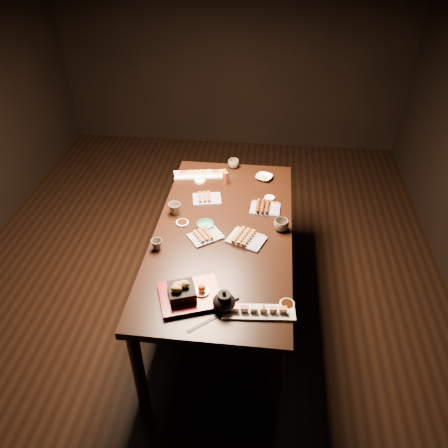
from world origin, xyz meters
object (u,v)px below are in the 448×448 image
Objects in this scene: teapot at (224,300)px; teacup_far_left at (175,209)px; edamame_bowl_cream at (264,177)px; edamame_bowl_green at (205,225)px; dining_table at (223,272)px; yakitori_plate_right at (246,237)px; tempura_tray at (190,290)px; sushi_platter_near at (259,310)px; condiment_bottle at (225,176)px; sushi_platter_far at (199,173)px; yakitori_plate_left at (207,197)px; teacup_mid_right at (281,225)px; teacup_near_left at (157,245)px; yakitori_plate_center at (206,234)px; teacup_far_right at (233,164)px.

teacup_far_left is at bearing 106.87° from teapot.
teacup_far_left is (-0.60, -0.53, 0.02)m from edamame_bowl_cream.
edamame_bowl_green is 1.30× the size of teacup_far_left.
dining_table is 8.00× the size of yakitori_plate_right.
dining_table is 0.76m from tempura_tray.
condiment_bottle is (-0.32, 1.27, 0.04)m from sushi_platter_near.
edamame_bowl_green is 0.82× the size of condiment_bottle.
sushi_platter_near is at bearing -53.36° from teacup_far_left.
sushi_platter_far is 2.67× the size of teapot.
yakitori_plate_left is 1.62× the size of edamame_bowl_cream.
sushi_platter_near is at bearing -58.47° from yakitori_plate_right.
teacup_near_left is at bearing -159.81° from teacup_mid_right.
teapot is at bearing -108.94° from yakitori_plate_center.
sushi_platter_far is at bearing 102.51° from edamame_bowl_green.
edamame_bowl_green is 0.57m from condiment_bottle.
yakitori_plate_center reaches higher than edamame_bowl_green.
teacup_far_left is at bearing -146.85° from yakitori_plate_left.
sushi_platter_far is at bearing 109.26° from dining_table.
edamame_bowl_cream is 1.74× the size of teacup_near_left.
teacup_far_left is at bearing 70.88° from sushi_platter_far.
yakitori_plate_center is at bearing -94.57° from condiment_bottle.
teapot is (0.08, -0.67, 0.44)m from dining_table.
sushi_platter_near is 0.19m from teapot.
sushi_platter_near is at bearing -60.96° from edamame_bowl_green.
tempura_tray is 4.61× the size of teacup_near_left.
sushi_platter_far is 4.36× the size of teacup_far_right.
tempura_tray is at bearing -105.13° from edamame_bowl_cream.
teacup_mid_right is at bearing -51.08° from condiment_bottle.
sushi_platter_far is 0.92m from teacup_near_left.
yakitori_plate_left is 2.81× the size of teacup_near_left.
edamame_bowl_green is 0.72m from teapot.
sushi_platter_near is 2.67× the size of teapot.
teacup_far_right is at bearing 88.65° from dining_table.
teapot is (0.44, -0.83, 0.02)m from teacup_far_left.
teacup_near_left reaches higher than yakitori_plate_right.
sushi_platter_near is 0.75m from teacup_mid_right.
teapot is (-0.16, -1.35, 0.05)m from edamame_bowl_cream.
yakitori_plate_left is 0.26m from condiment_bottle.
teacup_far_right is at bearing 82.36° from edamame_bowl_green.
teacup_far_left is at bearing 121.68° from sushi_platter_near.
teacup_far_right is at bearing 81.44° from condiment_bottle.
teapot reaches higher than dining_table.
teapot is (0.47, -0.44, 0.03)m from teacup_near_left.
yakitori_plate_right is at bearing -25.30° from teacup_far_left.
teacup_far_right is (-0.28, 1.52, 0.01)m from sushi_platter_near.
tempura_tray reaches higher than sushi_platter_far.
sushi_platter_near is 4.50× the size of teacup_far_left.
sushi_platter_far is 5.42× the size of teacup_near_left.
edamame_bowl_cream is at bearing 54.77° from tempura_tray.
sushi_platter_far is at bearing 156.80° from condiment_bottle.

